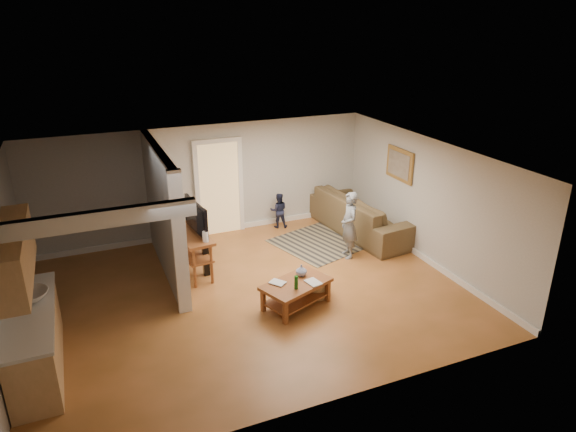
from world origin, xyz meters
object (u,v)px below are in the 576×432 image
(speaker_right, at_px, (169,231))
(toddler, at_px, (279,227))
(tv_console, at_px, (192,237))
(speaker_left, at_px, (205,248))
(coffee_table, at_px, (296,287))
(child, at_px, (348,256))
(toy_basket, at_px, (317,285))
(sofa, at_px, (360,231))

(speaker_right, relative_size, toddler, 1.31)
(tv_console, relative_size, speaker_left, 1.21)
(speaker_right, bearing_deg, speaker_left, -79.98)
(speaker_left, bearing_deg, coffee_table, -56.80)
(coffee_table, height_order, child, child)
(tv_console, bearing_deg, toy_basket, -49.15)
(tv_console, relative_size, toy_basket, 2.83)
(tv_console, xyz_separation_m, toy_basket, (1.84, -1.68, -0.58))
(coffee_table, xyz_separation_m, toddler, (1.03, 3.36, -0.36))
(speaker_right, xyz_separation_m, toddler, (2.64, 0.54, -0.55))
(tv_console, relative_size, toddler, 1.64)
(toddler, bearing_deg, coffee_table, 90.99)
(sofa, relative_size, toddler, 3.54)
(speaker_left, distance_m, toddler, 2.80)
(coffee_table, bearing_deg, toy_basket, 22.36)
(sofa, height_order, toddler, sofa)
(sofa, distance_m, coffee_table, 3.62)
(speaker_right, bearing_deg, coffee_table, -72.64)
(toddler, bearing_deg, speaker_right, 29.46)
(speaker_left, xyz_separation_m, child, (2.91, -0.35, -0.57))
(speaker_right, distance_m, toddler, 2.75)
(speaker_right, xyz_separation_m, child, (3.38, -1.48, -0.55))
(child, bearing_deg, sofa, 148.31)
(tv_console, xyz_separation_m, speaker_right, (-0.27, 0.95, -0.21))
(toddler, bearing_deg, tv_console, 49.96)
(speaker_right, height_order, toddler, speaker_right)
(toy_basket, bearing_deg, sofa, 45.09)
(speaker_right, relative_size, child, 0.79)
(speaker_left, relative_size, toy_basket, 2.34)
(speaker_right, bearing_deg, toy_basket, -63.59)
(speaker_left, bearing_deg, toddler, 36.63)
(tv_console, xyz_separation_m, toddler, (2.37, 1.48, -0.76))
(coffee_table, bearing_deg, toddler, 73.05)
(sofa, xyz_separation_m, toy_basket, (-2.19, -2.20, 0.18))
(coffee_table, xyz_separation_m, toy_basket, (0.49, 0.20, -0.18))
(speaker_left, bearing_deg, tv_console, 136.42)
(sofa, xyz_separation_m, speaker_right, (-4.30, 0.42, 0.55))
(sofa, xyz_separation_m, coffee_table, (-2.69, -2.40, 0.36))
(child, bearing_deg, toy_basket, -38.41)
(coffee_table, height_order, toy_basket, coffee_table)
(sofa, relative_size, speaker_right, 2.70)
(tv_console, bearing_deg, speaker_left, -49.50)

